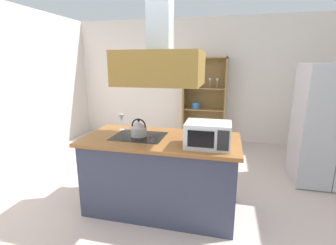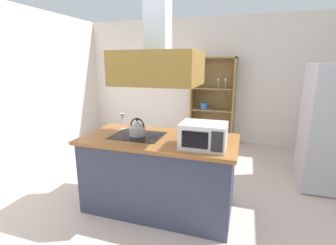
{
  "view_description": "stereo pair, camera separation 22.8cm",
  "coord_description": "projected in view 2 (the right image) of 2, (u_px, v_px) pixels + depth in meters",
  "views": [
    {
      "loc": [
        0.55,
        -2.69,
        1.75
      ],
      "look_at": [
        -0.18,
        0.31,
        1.0
      ],
      "focal_mm": 26.44,
      "sensor_mm": 36.0,
      "label": 1
    },
    {
      "loc": [
        0.77,
        -2.62,
        1.75
      ],
      "look_at": [
        -0.18,
        0.31,
        1.0
      ],
      "focal_mm": 26.44,
      "sensor_mm": 36.0,
      "label": 2
    }
  ],
  "objects": [
    {
      "name": "microwave",
      "position": [
        204.0,
        135.0,
        2.51
      ],
      "size": [
        0.46,
        0.35,
        0.26
      ],
      "color": "silver",
      "rests_on": "kitchen_island"
    },
    {
      "name": "dish_cabinet",
      "position": [
        212.0,
        105.0,
        5.43
      ],
      "size": [
        0.93,
        0.4,
        1.86
      ],
      "color": "olive",
      "rests_on": "ground"
    },
    {
      "name": "kettle",
      "position": [
        137.0,
        128.0,
        2.93
      ],
      "size": [
        0.19,
        0.19,
        0.21
      ],
      "color": "#BBBCB9",
      "rests_on": "kitchen_island"
    },
    {
      "name": "wine_glass_on_counter",
      "position": [
        122.0,
        118.0,
        3.21
      ],
      "size": [
        0.08,
        0.08,
        0.21
      ],
      "color": "silver",
      "rests_on": "kitchen_island"
    },
    {
      "name": "ground_plane",
      "position": [
        174.0,
        207.0,
        3.07
      ],
      "size": [
        7.8,
        7.8,
        0.0
      ],
      "primitive_type": "plane",
      "color": "beige"
    },
    {
      "name": "kitchen_island",
      "position": [
        159.0,
        173.0,
        2.98
      ],
      "size": [
        1.8,
        0.9,
        0.9
      ],
      "color": "#363A50",
      "rests_on": "ground"
    },
    {
      "name": "cutting_board",
      "position": [
        202.0,
        137.0,
        2.88
      ],
      "size": [
        0.35,
        0.25,
        0.02
      ],
      "primitive_type": "cube",
      "rotation": [
        0.0,
        0.0,
        -0.04
      ],
      "color": "white",
      "rests_on": "kitchen_island"
    },
    {
      "name": "wall_back",
      "position": [
        212.0,
        81.0,
        5.53
      ],
      "size": [
        6.0,
        0.12,
        2.7
      ],
      "primitive_type": "cube",
      "color": "silver",
      "rests_on": "ground"
    },
    {
      "name": "range_hood",
      "position": [
        158.0,
        58.0,
        2.66
      ],
      "size": [
        0.9,
        0.7,
        1.19
      ],
      "color": "olive"
    }
  ]
}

